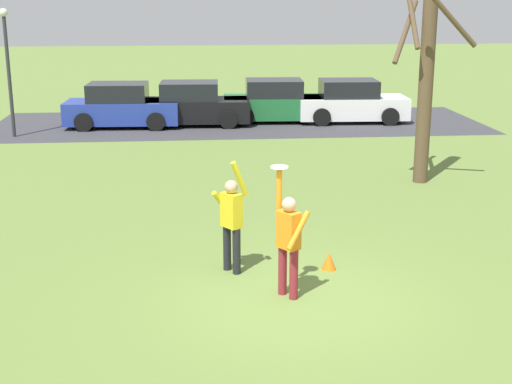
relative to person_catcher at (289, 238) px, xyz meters
name	(u,v)px	position (x,y,z in m)	size (l,w,h in m)	color
ground_plane	(297,300)	(0.13, -0.17, -0.98)	(120.00, 120.00, 0.00)	olive
person_catcher	(289,238)	(0.00, 0.00, 0.00)	(0.54, 0.58, 2.08)	maroon
person_defender	(232,218)	(-0.83, 1.16, 0.00)	(0.63, 0.66, 2.04)	black
frisbee_disc	(279,167)	(-0.13, 0.18, 1.11)	(0.27, 0.27, 0.02)	white
parked_car_blue	(122,107)	(-3.99, 15.90, -0.25)	(4.17, 2.18, 1.59)	#233893
parked_car_black	(193,105)	(-1.40, 16.07, -0.25)	(4.17, 2.18, 1.59)	black
parked_car_green	(277,102)	(1.80, 16.53, -0.25)	(4.17, 2.18, 1.59)	#1E6633
parked_car_white	(351,103)	(4.60, 16.20, -0.25)	(4.17, 2.18, 1.59)	white
parking_strip	(239,123)	(0.33, 16.26, -0.98)	(18.18, 6.40, 0.01)	#38383D
bare_tree_tall	(426,64)	(4.37, 6.97, 2.04)	(1.93, 1.95, 5.80)	brown
lamppost_by_lot	(8,60)	(-7.49, 14.26, 1.60)	(0.28, 0.28, 4.26)	#2D2D33
field_cone_orange	(329,261)	(0.88, 1.10, -0.82)	(0.26, 0.26, 0.32)	orange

